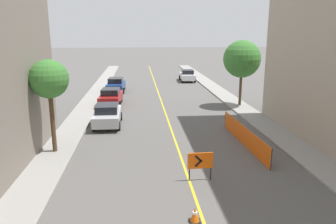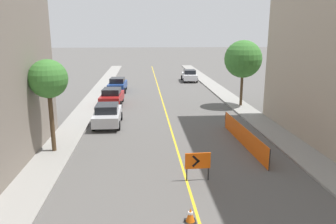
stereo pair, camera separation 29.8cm
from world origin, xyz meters
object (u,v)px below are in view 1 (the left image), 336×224
Objects in this scene: parked_car_opposite_side at (187,75)px; street_tree_left_near at (49,80)px; street_tree_right_near at (242,59)px; parked_car_curb_far at (116,85)px; traffic_cone_fifth at (195,215)px; parked_car_curb_mid at (111,97)px; parked_car_curb_near at (107,115)px; arrow_barricade_primary at (200,161)px.

street_tree_left_near reaches higher than parked_car_opposite_side.
street_tree_left_near is at bearing -142.68° from street_tree_right_near.
parked_car_curb_far is 0.86× the size of street_tree_left_near.
traffic_cone_fifth is 0.11× the size of street_tree_left_near.
parked_car_curb_mid and parked_car_curb_far have the same top height.
parked_car_curb_mid is at bearing -120.13° from parked_car_opposite_side.
parked_car_curb_mid is 17.13m from parked_car_opposite_side.
parked_car_curb_near and parked_car_opposite_side have the same top height.
parked_car_curb_near is at bearing -110.40° from parked_car_opposite_side.
street_tree_left_near reaches higher than arrow_barricade_primary.
parked_car_opposite_side is at bearing 60.54° from parked_car_curb_mid.
parked_car_curb_far is at bearing 143.46° from street_tree_right_near.
arrow_barricade_primary is 23.96m from parked_car_curb_far.
street_tree_right_near reaches higher than parked_car_curb_far.
parked_car_curb_mid is 12.79m from street_tree_left_near.
arrow_barricade_primary is 17.11m from parked_car_curb_mid.
parked_car_curb_near reaches higher than traffic_cone_fifth.
parked_car_curb_far is 14.95m from street_tree_right_near.
parked_car_curb_far is (-0.25, 13.86, 0.00)m from parked_car_curb_near.
arrow_barricade_primary is 0.26× the size of street_tree_left_near.
street_tree_right_near is (2.42, -15.96, 3.48)m from parked_car_opposite_side.
street_tree_right_near is (11.68, -8.65, 3.48)m from parked_car_curb_far.
parked_car_curb_far is at bearing 83.43° from street_tree_left_near.
parked_car_curb_near is at bearing 65.40° from street_tree_left_near.
street_tree_left_near is at bearing -110.72° from parked_car_opposite_side.
traffic_cone_fifth is 20.13m from parked_car_curb_mid.
parked_car_curb_near is 13.04m from street_tree_right_near.
parked_car_opposite_side is 0.75× the size of street_tree_right_near.
traffic_cone_fifth is 19.88m from street_tree_right_near.
street_tree_right_near is at bearing -4.28° from parked_car_curb_mid.
street_tree_right_near is at bearing 64.50° from arrow_barricade_primary.
parked_car_curb_near and parked_car_curb_far have the same top height.
parked_car_opposite_side reaches higher than arrow_barricade_primary.
parked_car_curb_near is 0.98× the size of parked_car_curb_far.
arrow_barricade_primary is at bearing -29.04° from street_tree_left_near.
street_tree_left_near is at bearing -114.89° from parked_car_curb_near.
parked_car_opposite_side is at bearing 98.64° from street_tree_right_near.
parked_car_opposite_side is at bearing 66.66° from parked_car_curb_near.
parked_car_curb_far is (0.02, 7.09, 0.00)m from parked_car_curb_mid.
parked_car_opposite_side is (9.25, 7.31, 0.00)m from parked_car_curb_far.
parked_car_curb_far is at bearing 93.16° from parked_car_curb_mid.
parked_car_curb_mid is at bearing 172.41° from street_tree_right_near.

